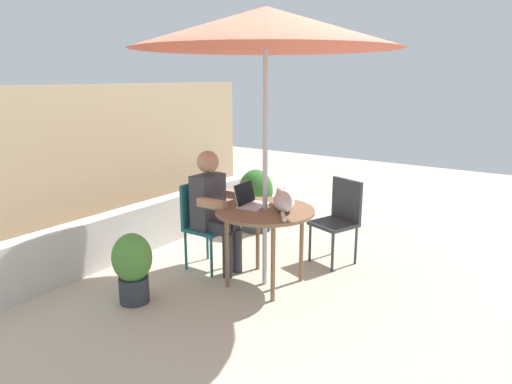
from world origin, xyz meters
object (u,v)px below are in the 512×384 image
laptop (249,199)px  potted_plant_near_fence (256,199)px  patio_table (265,217)px  person_seated (214,205)px  chair_empty (340,214)px  potted_plant_by_chair (133,265)px  chair_occupied (202,218)px  patio_umbrella (266,28)px  cat (284,201)px

laptop → potted_plant_near_fence: (1.26, 0.80, -0.39)m
laptop → potted_plant_near_fence: 1.55m
patio_table → person_seated: (0.00, 0.61, 0.02)m
patio_table → chair_empty: 1.00m
laptop → potted_plant_by_chair: bearing=150.7°
chair_empty → chair_occupied: bearing=130.0°
laptop → potted_plant_near_fence: bearing=32.2°
chair_occupied → patio_umbrella: bearing=-90.0°
chair_empty → potted_plant_near_fence: (0.36, 1.32, -0.11)m
patio_table → cat: (0.09, -0.15, 0.15)m
patio_table → cat: cat is taller
patio_umbrella → potted_plant_by_chair: size_ratio=3.96×
laptop → person_seated: bearing=93.1°
chair_empty → potted_plant_near_fence: chair_empty is taller
cat → potted_plant_near_fence: 1.70m
potted_plant_by_chair → laptop: bearing=-29.3°
laptop → potted_plant_near_fence: size_ratio=0.40×
laptop → potted_plant_by_chair: (-0.98, 0.55, -0.46)m
laptop → cat: bearing=-79.3°
laptop → cat: 0.35m
patio_umbrella → potted_plant_near_fence: patio_umbrella is taller
chair_empty → potted_plant_near_fence: bearing=74.8°
cat → potted_plant_by_chair: size_ratio=0.89×
potted_plant_near_fence → chair_occupied: bearing=-170.4°
potted_plant_near_fence → cat: bearing=-136.6°
laptop → chair_empty: bearing=-30.2°
patio_table → potted_plant_by_chair: size_ratio=1.46×
person_seated → potted_plant_by_chair: 1.03m
chair_empty → laptop: bearing=149.8°
chair_occupied → cat: size_ratio=1.58×
patio_umbrella → potted_plant_by_chair: patio_umbrella is taller
chair_occupied → person_seated: (0.00, -0.16, 0.17)m
person_seated → cat: bearing=-83.5°
person_seated → cat: person_seated is taller
person_seated → potted_plant_by_chair: person_seated is taller
person_seated → cat: (0.09, -0.76, 0.14)m
chair_empty → potted_plant_by_chair: chair_empty is taller
patio_table → chair_empty: (0.93, -0.34, -0.15)m
patio_umbrella → person_seated: (0.00, 0.61, -1.64)m
person_seated → potted_plant_near_fence: 1.37m
chair_empty → patio_table: bearing=160.1°
laptop → potted_plant_by_chair: laptop is taller
person_seated → potted_plant_near_fence: (1.29, 0.38, -0.28)m
person_seated → potted_plant_near_fence: size_ratio=1.55×
patio_table → laptop: 0.23m
cat → potted_plant_near_fence: cat is taller
cat → patio_umbrella: bearing=120.4°
patio_umbrella → chair_occupied: 1.96m
chair_occupied → chair_empty: (0.93, -1.11, 0.00)m
patio_umbrella → person_seated: 1.75m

